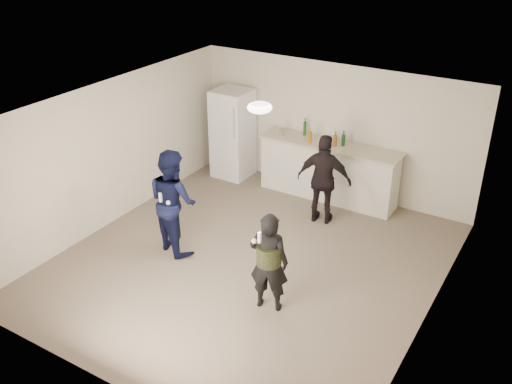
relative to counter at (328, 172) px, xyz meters
The scene contains 21 objects.
floor 2.72m from the counter, 92.00° to the right, with size 6.00×6.00×0.00m, color #6B5B4C.
ceiling 3.32m from the counter, 92.00° to the right, with size 6.00×6.00×0.00m, color silver.
wall_back 0.80m from the counter, 105.80° to the left, with size 6.00×6.00×0.00m, color beige.
wall_front 5.72m from the counter, 90.94° to the right, with size 6.00×6.00×0.00m, color beige.
wall_left 3.97m from the counter, 136.80° to the right, with size 6.00×6.00×0.00m, color beige.
wall_right 3.84m from the counter, 45.14° to the right, with size 6.00×6.00×0.00m, color beige.
counter is the anchor object (origin of this frame).
counter_top 0.55m from the counter, ahead, with size 2.68×0.64×0.04m, color beige.
fridge 2.13m from the counter, behind, with size 0.70×0.70×1.80m, color white.
fridge_handle 2.02m from the counter, 166.35° to the right, with size 0.02×0.02×0.60m, color silver.
ceiling_dome 3.05m from the counter, 92.26° to the right, with size 0.36×0.36×0.16m, color white.
shaker 1.17m from the counter, behind, with size 0.08×0.08×0.17m, color silver.
man 3.24m from the counter, 114.61° to the right, with size 0.84×0.65×1.72m, color #101644.
woman 3.53m from the counter, 78.43° to the right, with size 0.54×0.35×1.47m, color black.
camo_shorts 3.54m from the counter, 78.43° to the right, with size 0.34×0.34×0.28m, color #333C1B.
spectator 0.98m from the counter, 70.58° to the right, with size 0.95×0.39×1.61m, color black.
remote_man 3.52m from the counter, 112.69° to the right, with size 0.04×0.04×0.15m, color white.
nunchuk_man 3.44m from the counter, 111.02° to the right, with size 0.07×0.07×0.07m, color white.
remote_woman 3.84m from the counter, 79.19° to the right, with size 0.04×0.04×0.15m, color white.
nunchuk_woman 3.78m from the counter, 80.62° to the right, with size 0.07×0.07×0.07m, color white.
bottle_cluster 0.69m from the counter, behind, with size 0.91×0.40×0.27m.
Camera 1 is at (3.96, -6.34, 5.03)m, focal length 40.00 mm.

